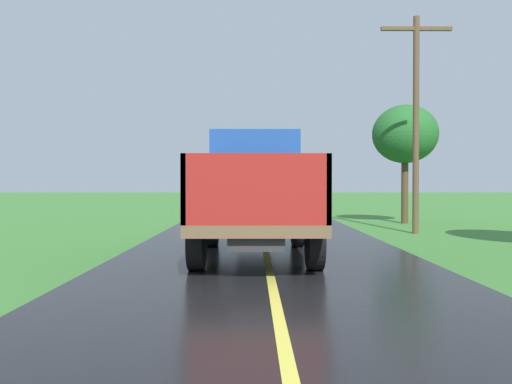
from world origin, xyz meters
TOP-DOWN VIEW (x-y plane):
  - banana_truck_near at (-0.22, 12.65)m, footprint 2.38×5.82m
  - utility_pole_roadside at (5.02, 17.58)m, footprint 2.30×0.20m
  - roadside_tree_mid_right at (5.96, 21.80)m, footprint 2.65×2.65m

SIDE VIEW (x-z plane):
  - banana_truck_near at x=-0.22m, z-range 0.07..2.87m
  - roadside_tree_mid_right at x=5.96m, z-range 1.21..6.08m
  - utility_pole_roadside at x=5.02m, z-range 0.33..7.39m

